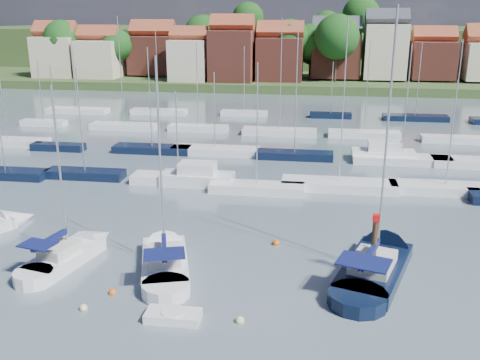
# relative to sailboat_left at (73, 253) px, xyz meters

# --- Properties ---
(ground) EXTENTS (260.00, 260.00, 0.00)m
(ground) POSITION_rel_sailboat_left_xyz_m (10.03, 37.24, -0.37)
(ground) COLOR #3F4C55
(ground) RESTS_ON ground
(sailboat_left) EXTENTS (4.39, 9.62, 12.76)m
(sailboat_left) POSITION_rel_sailboat_left_xyz_m (0.00, 0.00, 0.00)
(sailboat_left) COLOR silver
(sailboat_left) RESTS_ON ground
(sailboat_centre) EXTENTS (5.95, 11.22, 14.79)m
(sailboat_centre) POSITION_rel_sailboat_left_xyz_m (6.28, 0.48, -0.01)
(sailboat_centre) COLOR silver
(sailboat_centre) RESTS_ON ground
(sailboat_navy) EXTENTS (7.22, 13.41, 17.91)m
(sailboat_navy) POSITION_rel_sailboat_left_xyz_m (20.57, 2.14, -0.02)
(sailboat_navy) COLOR black
(sailboat_navy) RESTS_ON ground
(tender) EXTENTS (3.00, 1.41, 0.65)m
(tender) POSITION_rel_sailboat_left_xyz_m (8.79, -6.48, -0.12)
(tender) COLOR silver
(tender) RESTS_ON ground
(timber_piling) EXTENTS (0.40, 0.40, 6.57)m
(timber_piling) POSITION_rel_sailboat_left_xyz_m (19.85, -0.02, 0.88)
(timber_piling) COLOR #4C331E
(timber_piling) RESTS_ON ground
(buoy_b) EXTENTS (0.46, 0.46, 0.46)m
(buoy_b) POSITION_rel_sailboat_left_xyz_m (3.50, -6.20, -0.37)
(buoy_b) COLOR beige
(buoy_b) RESTS_ON ground
(buoy_c) EXTENTS (0.47, 0.47, 0.47)m
(buoy_c) POSITION_rel_sailboat_left_xyz_m (4.47, -4.29, -0.37)
(buoy_c) COLOR #D85914
(buoy_c) RESTS_ON ground
(buoy_d) EXTENTS (0.49, 0.49, 0.49)m
(buoy_d) POSITION_rel_sailboat_left_xyz_m (12.41, -6.17, -0.37)
(buoy_d) COLOR beige
(buoy_d) RESTS_ON ground
(buoy_e) EXTENTS (0.55, 0.55, 0.55)m
(buoy_e) POSITION_rel_sailboat_left_xyz_m (13.49, 4.28, -0.37)
(buoy_e) COLOR #D85914
(buoy_e) RESTS_ON ground
(marina_field) EXTENTS (79.62, 41.41, 15.93)m
(marina_field) POSITION_rel_sailboat_left_xyz_m (11.93, 32.39, 0.07)
(marina_field) COLOR silver
(marina_field) RESTS_ON ground
(far_shore_town) EXTENTS (212.46, 90.00, 22.27)m
(far_shore_town) POSITION_rel_sailboat_left_xyz_m (12.25, 129.91, 4.24)
(far_shore_town) COLOR #375028
(far_shore_town) RESTS_ON ground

